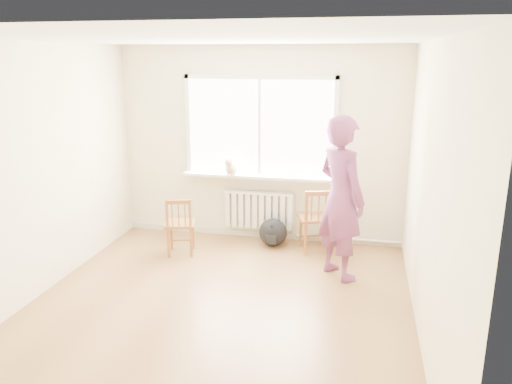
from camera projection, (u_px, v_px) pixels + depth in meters
The scene contains 13 objects.
floor at pixel (216, 310), 5.17m from camera, with size 4.50×4.50×0.00m, color olive.
ceiling at pixel (210, 38), 4.46m from camera, with size 4.50×4.50×0.00m, color white.
back_wall at pixel (260, 145), 6.94m from camera, with size 4.00×0.01×2.70m, color beige.
window at pixel (260, 123), 6.83m from camera, with size 2.12×0.05×1.42m.
windowsill at pixel (259, 176), 6.95m from camera, with size 2.15×0.22×0.04m, color white.
radiator at pixel (259, 209), 7.09m from camera, with size 1.00×0.12×0.55m.
heating_pipe at pixel (347, 239), 6.96m from camera, with size 0.04×0.04×1.40m, color silver.
baseboard at pixel (260, 234), 7.27m from camera, with size 4.00×0.03×0.08m, color beige.
chair_left at pixel (180, 226), 6.53m from camera, with size 0.46×0.45×0.78m.
chair_right at pixel (316, 220), 6.61m from camera, with size 0.54×0.53×0.88m.
person at pixel (341, 198), 5.75m from camera, with size 0.70×0.46×1.92m, color #AE3A47.
cat at pixel (232, 167), 6.90m from camera, with size 0.20×0.42×0.28m.
backpack at pixel (273, 232), 6.88m from camera, with size 0.39×0.29×0.39m, color black.
Camera 1 is at (1.38, -4.48, 2.54)m, focal length 35.00 mm.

